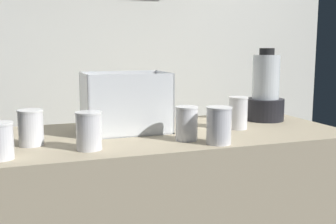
% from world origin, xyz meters
% --- Properties ---
extents(back_wall_unit, '(2.60, 0.24, 2.50)m').
position_xyz_m(back_wall_unit, '(-0.01, 0.77, 1.27)').
color(back_wall_unit, silver).
rests_on(back_wall_unit, ground_plane).
extents(carrot_display_bin, '(0.33, 0.23, 0.24)m').
position_xyz_m(carrot_display_bin, '(-0.16, 0.06, 0.97)').
color(carrot_display_bin, white).
rests_on(carrot_display_bin, counter).
extents(blender_pitcher, '(0.17, 0.17, 0.33)m').
position_xyz_m(blender_pitcher, '(0.51, 0.10, 1.03)').
color(blender_pitcher, black).
rests_on(blender_pitcher, counter).
extents(juice_cup_orange_left, '(0.09, 0.09, 0.12)m').
position_xyz_m(juice_cup_orange_left, '(-0.52, -0.06, 0.95)').
color(juice_cup_orange_left, white).
rests_on(juice_cup_orange_left, counter).
extents(juice_cup_orange_middle, '(0.09, 0.09, 0.13)m').
position_xyz_m(juice_cup_orange_middle, '(-0.34, -0.19, 0.96)').
color(juice_cup_orange_middle, white).
rests_on(juice_cup_orange_middle, counter).
extents(juice_cup_beet_right, '(0.08, 0.08, 0.12)m').
position_xyz_m(juice_cup_beet_right, '(0.01, -0.16, 0.95)').
color(juice_cup_beet_right, white).
rests_on(juice_cup_beet_right, counter).
extents(juice_cup_pomegranate_far_right, '(0.09, 0.09, 0.13)m').
position_xyz_m(juice_cup_pomegranate_far_right, '(0.10, -0.25, 0.96)').
color(juice_cup_pomegranate_far_right, white).
rests_on(juice_cup_pomegranate_far_right, counter).
extents(juice_cup_mango_rightmost, '(0.08, 0.08, 0.13)m').
position_xyz_m(juice_cup_mango_rightmost, '(0.29, -0.04, 0.96)').
color(juice_cup_mango_rightmost, white).
rests_on(juice_cup_mango_rightmost, counter).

